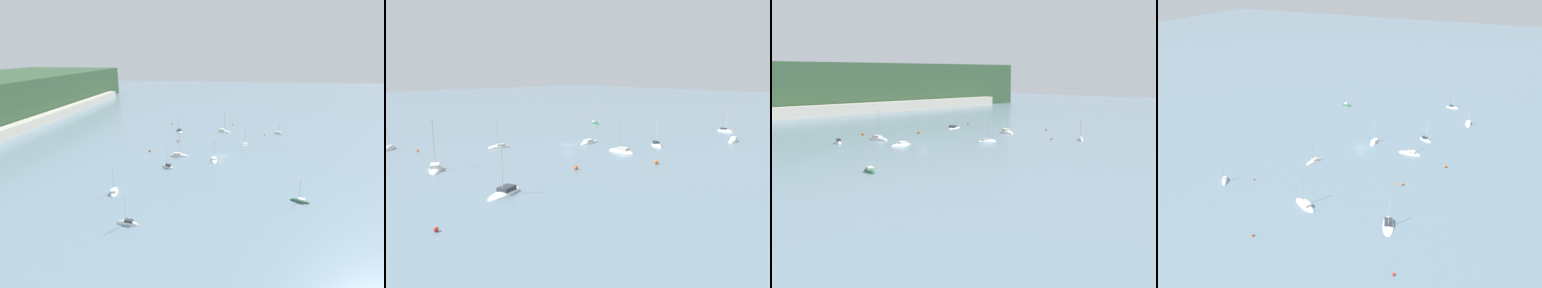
{
  "view_description": "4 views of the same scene",
  "coord_description": "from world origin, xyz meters",
  "views": [
    {
      "loc": [
        -110.09,
        -1.44,
        38.71
      ],
      "look_at": [
        10.42,
        12.81,
        1.16
      ],
      "focal_mm": 28.0,
      "sensor_mm": 36.0,
      "label": 1
    },
    {
      "loc": [
        68.3,
        71.48,
        19.53
      ],
      "look_at": [
        5.43,
        9.18,
        2.14
      ],
      "focal_mm": 35.0,
      "sensor_mm": 36.0,
      "label": 2
    },
    {
      "loc": [
        -98.3,
        -104.9,
        19.34
      ],
      "look_at": [
        -2.23,
        -17.04,
        1.85
      ],
      "focal_mm": 50.0,
      "sensor_mm": 36.0,
      "label": 3
    },
    {
      "loc": [
        104.49,
        44.07,
        57.43
      ],
      "look_at": [
        2.45,
        -3.01,
        1.77
      ],
      "focal_mm": 35.0,
      "sensor_mm": 36.0,
      "label": 4
    }
  ],
  "objects": [
    {
      "name": "sailboat_4",
      "position": [
        -14.43,
        18.5,
        0.14
      ],
      "size": [
        3.71,
        5.18,
        8.25
      ],
      "rotation": [
        0.0,
        0.0,
        1.07
      ],
      "color": "white",
      "rests_on": "ground_plane"
    },
    {
      "name": "sailboat_7",
      "position": [
        36.89,
        0.03,
        0.13
      ],
      "size": [
        5.82,
        8.21,
        11.13
      ],
      "rotation": [
        0.0,
        0.0,
        4.24
      ],
      "color": "white",
      "rests_on": "ground_plane"
    },
    {
      "name": "sailboat_2",
      "position": [
        15.45,
        -9.55,
        0.07
      ],
      "size": [
        6.08,
        3.63,
        7.45
      ],
      "rotation": [
        0.0,
        0.0,
        5.93
      ],
      "color": "white",
      "rests_on": "ground_plane"
    },
    {
      "name": "mooring_buoy_3",
      "position": [
        52.26,
        -4.82,
        0.31
      ],
      "size": [
        0.63,
        0.63,
        0.63
      ],
      "color": "orange",
      "rests_on": "ground_plane"
    },
    {
      "name": "sailboat_5",
      "position": [
        -34.8,
        -21.8,
        0.08
      ],
      "size": [
        3.39,
        5.34,
        7.06
      ],
      "rotation": [
        0.0,
        0.0,
        1.2
      ],
      "color": "#2D6647",
      "rests_on": "ground_plane"
    },
    {
      "name": "sailboat_0",
      "position": [
        35.62,
        22.41,
        0.13
      ],
      "size": [
        8.28,
        5.15,
        8.84
      ],
      "rotation": [
        0.0,
        0.0,
        0.33
      ],
      "color": "white",
      "rests_on": "ground_plane"
    },
    {
      "name": "mooring_buoy_2",
      "position": [
        32.21,
        -19.95,
        0.26
      ],
      "size": [
        0.52,
        0.52,
        0.52
      ],
      "color": "orange",
      "rests_on": "ground_plane"
    },
    {
      "name": "mooring_buoy_1",
      "position": [
        49.95,
        28.61,
        0.31
      ],
      "size": [
        0.62,
        0.62,
        0.62
      ],
      "color": "red",
      "rests_on": "ground_plane"
    },
    {
      "name": "sailboat_8",
      "position": [
        36.35,
        -27.05,
        0.06
      ],
      "size": [
        4.74,
        4.22,
        6.77
      ],
      "rotation": [
        0.0,
        0.0,
        0.68
      ],
      "color": "white",
      "rests_on": "ground_plane"
    },
    {
      "name": "ground_plane",
      "position": [
        0.0,
        0.0,
        0.0
      ],
      "size": [
        600.0,
        600.0,
        0.0
      ],
      "primitive_type": "plane",
      "color": "slate"
    },
    {
      "name": "sailboat_3",
      "position": [
        -2.22,
        16.47,
        0.11
      ],
      "size": [
        2.27,
        7.36,
        9.75
      ],
      "rotation": [
        0.0,
        0.0,
        4.74
      ],
      "color": "white",
      "rests_on": "ground_plane"
    },
    {
      "name": "sailboat_1",
      "position": [
        -5.63,
        2.69,
        0.11
      ],
      "size": [
        7.17,
        2.53,
        9.26
      ],
      "rotation": [
        0.0,
        0.0,
        3.19
      ],
      "color": "white",
      "rests_on": "ground_plane"
    },
    {
      "name": "mooring_buoy_4",
      "position": [
        16.89,
        19.97,
        0.39
      ],
      "size": [
        0.78,
        0.78,
        0.78
      ],
      "color": "orange",
      "rests_on": "ground_plane"
    },
    {
      "name": "mooring_buoy_0",
      "position": [
        1.69,
        28.94,
        0.42
      ],
      "size": [
        0.83,
        0.83,
        0.83
      ],
      "color": "orange",
      "rests_on": "ground_plane"
    }
  ]
}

